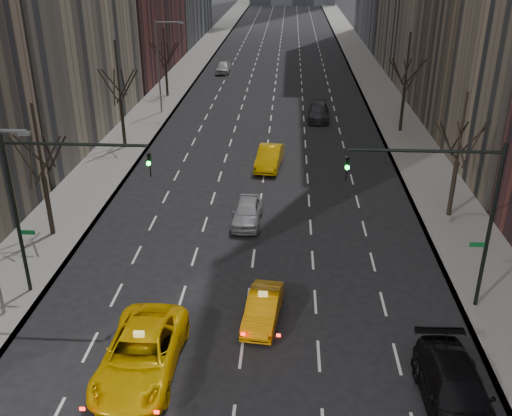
% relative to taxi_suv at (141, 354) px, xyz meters
% --- Properties ---
extents(sidewalk_left, '(4.50, 320.00, 0.15)m').
position_rel_taxi_suv_xyz_m(sidewalk_left, '(-8.37, 63.40, -0.80)').
color(sidewalk_left, slate).
rests_on(sidewalk_left, ground).
extents(sidewalk_right, '(4.50, 320.00, 0.15)m').
position_rel_taxi_suv_xyz_m(sidewalk_right, '(16.13, 63.40, -0.80)').
color(sidewalk_right, slate).
rests_on(sidewalk_right, ground).
extents(tree_lw_b, '(3.36, 3.50, 7.82)m').
position_rel_taxi_suv_xyz_m(tree_lw_b, '(-8.12, 11.40, 2.84)').
color(tree_lw_b, black).
rests_on(tree_lw_b, ground).
extents(tree_lw_c, '(3.36, 3.50, 8.74)m').
position_rel_taxi_suv_xyz_m(tree_lw_c, '(-8.12, 27.40, 3.16)').
color(tree_lw_c, black).
rests_on(tree_lw_c, ground).
extents(tree_lw_d, '(3.36, 3.50, 7.36)m').
position_rel_taxi_suv_xyz_m(tree_lw_d, '(-8.12, 45.40, 2.68)').
color(tree_lw_d, black).
rests_on(tree_lw_d, ground).
extents(tree_rw_b, '(3.36, 3.50, 7.82)m').
position_rel_taxi_suv_xyz_m(tree_rw_b, '(15.88, 15.40, 2.84)').
color(tree_rw_b, black).
rests_on(tree_rw_b, ground).
extents(tree_rw_c, '(3.36, 3.50, 8.74)m').
position_rel_taxi_suv_xyz_m(tree_rw_c, '(15.88, 33.40, 3.16)').
color(tree_rw_c, black).
rests_on(tree_rw_c, ground).
extents(traffic_mast_left, '(6.69, 0.39, 8.00)m').
position_rel_taxi_suv_xyz_m(traffic_mast_left, '(-5.23, 5.39, 4.61)').
color(traffic_mast_left, black).
rests_on(traffic_mast_left, ground).
extents(traffic_mast_right, '(6.69, 0.39, 8.00)m').
position_rel_taxi_suv_xyz_m(traffic_mast_right, '(12.99, 5.39, 4.61)').
color(traffic_mast_right, black).
rests_on(traffic_mast_right, ground).
extents(streetlight_far, '(2.83, 0.22, 9.00)m').
position_rel_taxi_suv_xyz_m(streetlight_far, '(-6.96, 38.40, 4.74)').
color(streetlight_far, slate).
rests_on(streetlight_far, ground).
extents(taxi_suv, '(3.00, 6.36, 1.76)m').
position_rel_taxi_suv_xyz_m(taxi_suv, '(0.00, 0.00, 0.00)').
color(taxi_suv, '#EEB805').
rests_on(taxi_suv, ground).
extents(taxi_sedan, '(1.86, 4.15, 1.32)m').
position_rel_taxi_suv_xyz_m(taxi_sedan, '(4.67, 3.74, -0.22)').
color(taxi_sedan, orange).
rests_on(taxi_sedan, ground).
extents(silver_sedan_ahead, '(1.78, 4.30, 1.46)m').
position_rel_taxi_suv_xyz_m(silver_sedan_ahead, '(3.21, 13.81, -0.15)').
color(silver_sedan_ahead, '#A1A3A9').
rests_on(silver_sedan_ahead, ground).
extents(parked_suv_black, '(2.47, 5.84, 1.68)m').
position_rel_taxi_suv_xyz_m(parked_suv_black, '(11.96, -1.39, -0.04)').
color(parked_suv_black, black).
rests_on(parked_suv_black, ground).
extents(far_taxi, '(2.19, 5.03, 1.61)m').
position_rel_taxi_suv_xyz_m(far_taxi, '(4.23, 23.57, -0.07)').
color(far_taxi, '#FFB705').
rests_on(far_taxi, ground).
extents(far_suv_grey, '(2.27, 5.16, 1.47)m').
position_rel_taxi_suv_xyz_m(far_suv_grey, '(8.52, 37.13, -0.14)').
color(far_suv_grey, '#2A292E').
rests_on(far_suv_grey, ground).
extents(far_car_white, '(1.81, 4.37, 1.48)m').
position_rel_taxi_suv_xyz_m(far_car_white, '(-3.27, 58.78, -0.14)').
color(far_car_white, silver).
rests_on(far_car_white, ground).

